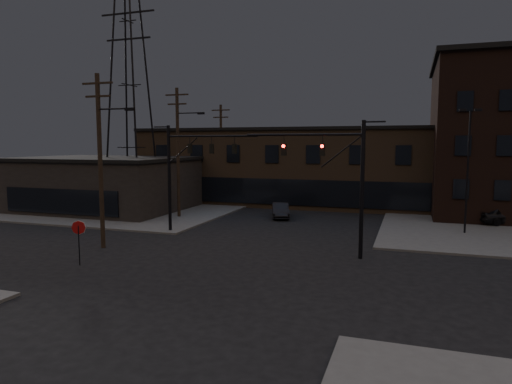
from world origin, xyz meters
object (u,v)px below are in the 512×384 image
Objects in this scene: parked_car_lot_a at (506,215)px; traffic_signal_far at (184,166)px; stop_sign at (79,232)px; car_crossing at (280,210)px; traffic_signal_near at (342,174)px.

traffic_signal_far is at bearing 91.45° from parked_car_lot_a.
traffic_signal_far is at bearing 82.68° from stop_sign.
car_crossing is at bearing 61.75° from traffic_signal_far.
parked_car_lot_a is 18.49m from car_crossing.
parked_car_lot_a is 1.09× the size of car_crossing.
traffic_signal_near is 1.79× the size of parked_car_lot_a.
stop_sign reaches higher than parked_car_lot_a.
traffic_signal_near reaches higher than stop_sign.
car_crossing is (-18.38, -1.96, -0.24)m from parked_car_lot_a.
traffic_signal_near and traffic_signal_far have the same top height.
traffic_signal_far reaches higher than car_crossing.
traffic_signal_far is 26.00m from parked_car_lot_a.
traffic_signal_near is at bearing -78.21° from car_crossing.
traffic_signal_far reaches higher than parked_car_lot_a.
parked_car_lot_a is (23.21, 10.96, -4.10)m from traffic_signal_far.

